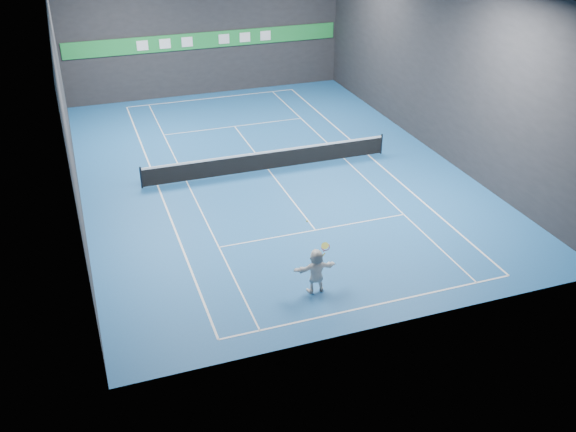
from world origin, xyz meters
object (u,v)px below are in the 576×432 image
object	(u,v)px
tennis_racket	(325,248)
player	(316,271)
tennis_ball	(307,221)
tennis_net	(268,160)

from	to	relation	value
tennis_racket	player	bearing A→B (deg)	-171.90
player	tennis_ball	distance (m)	1.96
player	tennis_net	world-z (taller)	player
tennis_ball	tennis_racket	bearing A→B (deg)	-13.85
tennis_ball	tennis_racket	xyz separation A→B (m)	(0.62, -0.15, -1.09)
player	tennis_net	bearing A→B (deg)	-97.40
tennis_ball	tennis_net	size ratio (longest dim) A/B	0.01
tennis_ball	tennis_racket	size ratio (longest dim) A/B	0.11
tennis_net	tennis_racket	world-z (taller)	tennis_racket
tennis_ball	tennis_net	xyz separation A→B (m)	(1.87, 10.21, -2.23)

